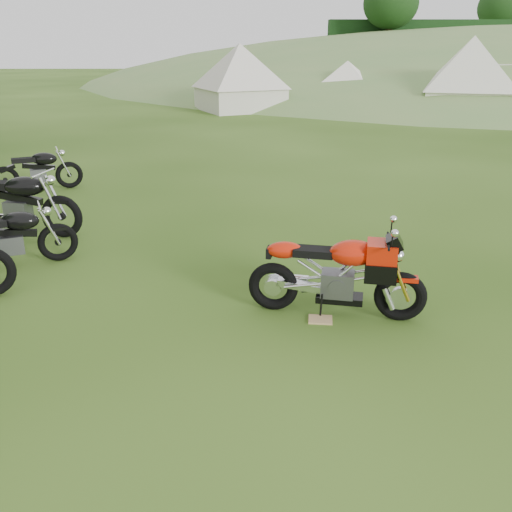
{
  "coord_description": "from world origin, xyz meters",
  "views": [
    {
      "loc": [
        -0.11,
        -5.21,
        2.84
      ],
      "look_at": [
        -0.02,
        0.4,
        0.71
      ],
      "focal_mm": 40.0,
      "sensor_mm": 36.0,
      "label": 1
    }
  ],
  "objects_px": {
    "vintage_moto_d": "(37,169)",
    "tent_left": "(240,78)",
    "sport_motorcycle": "(337,268)",
    "tent_right": "(470,78)",
    "vintage_moto_c": "(9,236)",
    "plywood_board": "(320,320)",
    "vintage_moto_b": "(16,201)",
    "tent_mid": "(347,82)"
  },
  "relations": [
    {
      "from": "plywood_board",
      "to": "vintage_moto_d",
      "type": "height_order",
      "value": "vintage_moto_d"
    },
    {
      "from": "sport_motorcycle",
      "to": "tent_mid",
      "type": "relative_size",
      "value": 0.71
    },
    {
      "from": "sport_motorcycle",
      "to": "tent_left",
      "type": "xyz_separation_m",
      "value": [
        -1.24,
        19.78,
        0.8
      ]
    },
    {
      "from": "plywood_board",
      "to": "sport_motorcycle",
      "type": "bearing_deg",
      "value": 41.07
    },
    {
      "from": "vintage_moto_d",
      "to": "plywood_board",
      "type": "bearing_deg",
      "value": -70.59
    },
    {
      "from": "vintage_moto_c",
      "to": "tent_right",
      "type": "relative_size",
      "value": 0.5
    },
    {
      "from": "vintage_moto_c",
      "to": "tent_right",
      "type": "xyz_separation_m",
      "value": [
        12.02,
        16.41,
        1.0
      ]
    },
    {
      "from": "tent_left",
      "to": "tent_right",
      "type": "relative_size",
      "value": 0.94
    },
    {
      "from": "vintage_moto_c",
      "to": "tent_right",
      "type": "bearing_deg",
      "value": 31.04
    },
    {
      "from": "plywood_board",
      "to": "tent_mid",
      "type": "height_order",
      "value": "tent_mid"
    },
    {
      "from": "tent_left",
      "to": "sport_motorcycle",
      "type": "bearing_deg",
      "value": -109.53
    },
    {
      "from": "sport_motorcycle",
      "to": "vintage_moto_b",
      "type": "xyz_separation_m",
      "value": [
        -4.5,
        2.83,
        -0.01
      ]
    },
    {
      "from": "sport_motorcycle",
      "to": "tent_right",
      "type": "height_order",
      "value": "tent_right"
    },
    {
      "from": "vintage_moto_d",
      "to": "tent_left",
      "type": "xyz_separation_m",
      "value": [
        3.91,
        14.15,
        0.91
      ]
    },
    {
      "from": "vintage_moto_d",
      "to": "tent_right",
      "type": "bearing_deg",
      "value": 21.78
    },
    {
      "from": "vintage_moto_b",
      "to": "sport_motorcycle",
      "type": "bearing_deg",
      "value": -21.07
    },
    {
      "from": "vintage_moto_b",
      "to": "vintage_moto_d",
      "type": "relative_size",
      "value": 1.22
    },
    {
      "from": "vintage_moto_c",
      "to": "tent_left",
      "type": "relative_size",
      "value": 0.53
    },
    {
      "from": "vintage_moto_d",
      "to": "tent_right",
      "type": "xyz_separation_m",
      "value": [
        13.08,
        12.25,
        0.99
      ]
    },
    {
      "from": "tent_mid",
      "to": "tent_right",
      "type": "xyz_separation_m",
      "value": [
        4.4,
        -2.99,
        0.32
      ]
    },
    {
      "from": "sport_motorcycle",
      "to": "plywood_board",
      "type": "relative_size",
      "value": 7.18
    },
    {
      "from": "tent_left",
      "to": "tent_right",
      "type": "distance_m",
      "value": 9.37
    },
    {
      "from": "sport_motorcycle",
      "to": "tent_right",
      "type": "distance_m",
      "value": 19.58
    },
    {
      "from": "vintage_moto_b",
      "to": "tent_right",
      "type": "distance_m",
      "value": 19.54
    },
    {
      "from": "sport_motorcycle",
      "to": "vintage_moto_d",
      "type": "bearing_deg",
      "value": 144.54
    },
    {
      "from": "vintage_moto_c",
      "to": "vintage_moto_d",
      "type": "relative_size",
      "value": 0.98
    },
    {
      "from": "plywood_board",
      "to": "tent_right",
      "type": "relative_size",
      "value": 0.08
    },
    {
      "from": "vintage_moto_b",
      "to": "vintage_moto_c",
      "type": "height_order",
      "value": "vintage_moto_b"
    },
    {
      "from": "vintage_moto_b",
      "to": "tent_right",
      "type": "relative_size",
      "value": 0.62
    },
    {
      "from": "vintage_moto_d",
      "to": "tent_mid",
      "type": "distance_m",
      "value": 17.56
    },
    {
      "from": "vintage_moto_b",
      "to": "vintage_moto_c",
      "type": "distance_m",
      "value": 1.43
    },
    {
      "from": "plywood_board",
      "to": "tent_right",
      "type": "bearing_deg",
      "value": 65.8
    },
    {
      "from": "sport_motorcycle",
      "to": "vintage_moto_c",
      "type": "bearing_deg",
      "value": 172.33
    },
    {
      "from": "tent_left",
      "to": "tent_mid",
      "type": "height_order",
      "value": "tent_left"
    },
    {
      "from": "tent_left",
      "to": "tent_mid",
      "type": "relative_size",
      "value": 1.21
    },
    {
      "from": "vintage_moto_c",
      "to": "tent_right",
      "type": "height_order",
      "value": "tent_right"
    },
    {
      "from": "tent_right",
      "to": "vintage_moto_d",
      "type": "bearing_deg",
      "value": -120.35
    },
    {
      "from": "vintage_moto_c",
      "to": "vintage_moto_d",
      "type": "distance_m",
      "value": 4.3
    },
    {
      "from": "vintage_moto_b",
      "to": "tent_mid",
      "type": "height_order",
      "value": "tent_mid"
    },
    {
      "from": "vintage_moto_c",
      "to": "tent_right",
      "type": "distance_m",
      "value": 20.37
    },
    {
      "from": "sport_motorcycle",
      "to": "vintage_moto_c",
      "type": "height_order",
      "value": "sport_motorcycle"
    },
    {
      "from": "tent_right",
      "to": "sport_motorcycle",
      "type": "bearing_deg",
      "value": -97.39
    }
  ]
}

